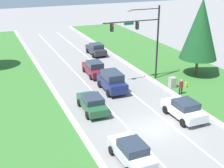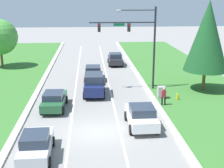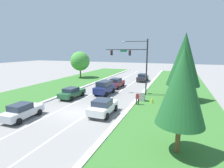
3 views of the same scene
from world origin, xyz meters
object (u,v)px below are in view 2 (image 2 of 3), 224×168
(silver_sedan, at_px, (36,145))
(pedestrian, at_px, (164,96))
(white_sedan, at_px, (141,116))
(conifer_near_right_tree, at_px, (207,36))
(charcoal_sedan, at_px, (115,59))
(fire_hydrant, at_px, (177,97))
(forest_sedan, at_px, (54,100))
(navy_suv, at_px, (94,84))
(burgundy_sedan, at_px, (93,73))
(oak_near_left_tree, at_px, (0,37))
(traffic_signal_mast, at_px, (137,36))
(utility_cabinet, at_px, (161,93))

(silver_sedan, xyz_separation_m, pedestrian, (9.82, 8.49, 0.13))
(white_sedan, height_order, conifer_near_right_tree, conifer_near_right_tree)
(charcoal_sedan, height_order, fire_hydrant, charcoal_sedan)
(forest_sedan, xyz_separation_m, charcoal_sedan, (6.81, 17.56, 0.06))
(silver_sedan, height_order, fire_hydrant, silver_sedan)
(navy_suv, bearing_deg, conifer_near_right_tree, 5.16)
(fire_hydrant, bearing_deg, white_sedan, -127.06)
(burgundy_sedan, height_order, oak_near_left_tree, oak_near_left_tree)
(charcoal_sedan, distance_m, oak_near_left_tree, 15.93)
(traffic_signal_mast, bearing_deg, silver_sedan, -120.68)
(silver_sedan, xyz_separation_m, oak_near_left_tree, (-8.55, 25.47, 3.37))
(white_sedan, distance_m, charcoal_sedan, 21.98)
(traffic_signal_mast, distance_m, conifer_near_right_tree, 6.95)
(fire_hydrant, bearing_deg, silver_sedan, -139.33)
(silver_sedan, distance_m, pedestrian, 12.98)
(white_sedan, xyz_separation_m, charcoal_sedan, (-0.06, 21.98, -0.01))
(burgundy_sedan, distance_m, conifer_near_right_tree, 13.19)
(utility_cabinet, relative_size, pedestrian, 0.73)
(traffic_signal_mast, bearing_deg, burgundy_sedan, 138.13)
(pedestrian, xyz_separation_m, oak_near_left_tree, (-18.37, 16.98, 3.24))
(charcoal_sedan, relative_size, pedestrian, 2.66)
(navy_suv, bearing_deg, white_sedan, -65.71)
(pedestrian, distance_m, fire_hydrant, 2.22)
(utility_cabinet, xyz_separation_m, oak_near_left_tree, (-18.61, 15.07, 3.56))
(silver_sedan, bearing_deg, pedestrian, 39.66)
(navy_suv, relative_size, silver_sedan, 1.06)
(pedestrian, bearing_deg, forest_sedan, 3.15)
(charcoal_sedan, bearing_deg, pedestrian, -80.18)
(forest_sedan, relative_size, fire_hydrant, 6.54)
(pedestrian, xyz_separation_m, conifer_near_right_tree, (5.21, 4.35, 4.70))
(white_sedan, distance_m, burgundy_sedan, 14.03)
(forest_sedan, distance_m, silver_sedan, 8.47)
(charcoal_sedan, bearing_deg, navy_suv, -102.63)
(white_sedan, distance_m, pedestrian, 5.22)
(traffic_signal_mast, height_order, white_sedan, traffic_signal_mast)
(white_sedan, height_order, charcoal_sedan, charcoal_sedan)
(utility_cabinet, height_order, oak_near_left_tree, oak_near_left_tree)
(burgundy_sedan, height_order, fire_hydrant, burgundy_sedan)
(utility_cabinet, relative_size, conifer_near_right_tree, 0.13)
(charcoal_sedan, height_order, utility_cabinet, charcoal_sedan)
(utility_cabinet, bearing_deg, white_sedan, -115.14)
(silver_sedan, bearing_deg, burgundy_sedan, 76.90)
(charcoal_sedan, xyz_separation_m, utility_cabinet, (3.04, -15.62, -0.24))
(navy_suv, bearing_deg, utility_cabinet, -14.12)
(burgundy_sedan, bearing_deg, pedestrian, -54.49)
(conifer_near_right_tree, relative_size, oak_near_left_tree, 1.39)
(white_sedan, bearing_deg, charcoal_sedan, 89.66)
(traffic_signal_mast, height_order, fire_hydrant, traffic_signal_mast)
(pedestrian, relative_size, fire_hydrant, 2.41)
(fire_hydrant, xyz_separation_m, oak_near_left_tree, (-20.02, 15.62, 3.84))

